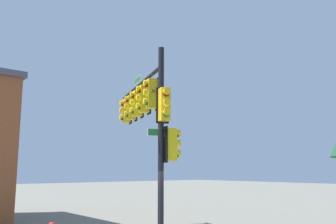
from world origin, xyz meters
TOP-DOWN VIEW (x-y plane):
  - signal_pole_assembly at (1.77, -0.67)m, footprint 6.19×2.55m

SIDE VIEW (x-z plane):
  - signal_pole_assembly at x=1.77m, z-range 1.37..8.14m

